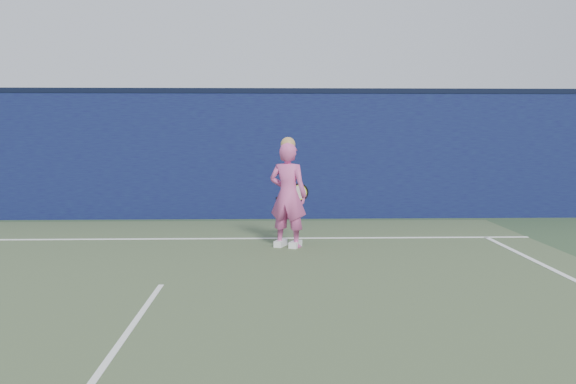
{
  "coord_description": "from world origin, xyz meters",
  "views": [
    {
      "loc": [
        1.23,
        -5.81,
        1.74
      ],
      "look_at": [
        1.51,
        3.28,
        0.84
      ],
      "focal_mm": 38.0,
      "sensor_mm": 36.0,
      "label": 1
    }
  ],
  "objects": [
    {
      "name": "player",
      "position": [
        1.51,
        3.28,
        0.8
      ],
      "size": [
        0.68,
        0.57,
        1.66
      ],
      "rotation": [
        0.0,
        0.0,
        2.75
      ],
      "color": "#D15197",
      "rests_on": "ground"
    },
    {
      "name": "racket",
      "position": [
        1.67,
        3.7,
        0.79
      ],
      "size": [
        0.52,
        0.21,
        0.29
      ],
      "rotation": [
        0.0,
        0.0,
        -0.43
      ],
      "color": "black",
      "rests_on": "ground"
    },
    {
      "name": "ground",
      "position": [
        0.0,
        0.0,
        0.0
      ],
      "size": [
        80.0,
        80.0,
        0.0
      ],
      "primitive_type": "plane",
      "color": "#2D472C",
      "rests_on": "ground"
    },
    {
      "name": "backstop_wall",
      "position": [
        0.0,
        6.5,
        1.25
      ],
      "size": [
        24.0,
        0.4,
        2.5
      ],
      "primitive_type": "cube",
      "color": "#0E0E3E",
      "rests_on": "ground"
    },
    {
      "name": "wall_cap",
      "position": [
        0.0,
        6.5,
        2.55
      ],
      "size": [
        24.0,
        0.42,
        0.1
      ],
      "primitive_type": "cube",
      "color": "black",
      "rests_on": "backstop_wall"
    },
    {
      "name": "court_lines",
      "position": [
        0.0,
        -0.33,
        0.01
      ],
      "size": [
        11.0,
        12.04,
        0.01
      ],
      "color": "white",
      "rests_on": "court_surface"
    }
  ]
}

